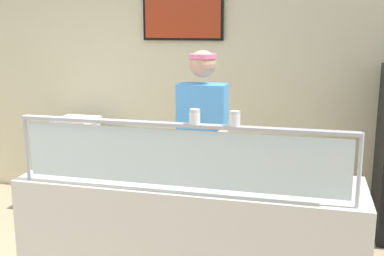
% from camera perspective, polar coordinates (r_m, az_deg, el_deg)
% --- Properties ---
extents(shop_rear_unit, '(6.65, 0.13, 2.70)m').
position_cam_1_polar(shop_rear_unit, '(5.06, 5.57, 5.53)').
color(shop_rear_unit, beige).
rests_on(shop_rear_unit, ground).
extents(serving_counter, '(2.25, 0.66, 0.95)m').
position_cam_1_polar(serving_counter, '(3.33, -0.23, -13.90)').
color(serving_counter, silver).
rests_on(serving_counter, ground).
extents(sneeze_guard, '(2.08, 0.06, 0.43)m').
position_cam_1_polar(sneeze_guard, '(2.82, -1.63, -2.51)').
color(sneeze_guard, '#B2B5BC').
rests_on(sneeze_guard, serving_counter).
extents(pizza_tray, '(0.46, 0.46, 0.04)m').
position_cam_1_polar(pizza_tray, '(3.27, -2.37, -5.13)').
color(pizza_tray, '#9EA0A8').
rests_on(pizza_tray, serving_counter).
extents(pizza_server, '(0.09, 0.28, 0.01)m').
position_cam_1_polar(pizza_server, '(3.26, -3.28, -4.80)').
color(pizza_server, '#ADAFB7').
rests_on(pizza_server, pizza_tray).
extents(parmesan_shaker, '(0.06, 0.06, 0.09)m').
position_cam_1_polar(parmesan_shaker, '(2.76, 0.34, 1.27)').
color(parmesan_shaker, white).
rests_on(parmesan_shaker, sneeze_guard).
extents(pepper_flake_shaker, '(0.06, 0.06, 0.09)m').
position_cam_1_polar(pepper_flake_shaker, '(2.71, 5.18, 1.02)').
color(pepper_flake_shaker, white).
rests_on(pepper_flake_shaker, sneeze_guard).
extents(worker_figure, '(0.41, 0.50, 1.76)m').
position_cam_1_polar(worker_figure, '(3.79, 1.29, -2.10)').
color(worker_figure, '#23232D').
rests_on(worker_figure, ground).
extents(prep_shelf, '(0.70, 0.55, 0.80)m').
position_cam_1_polar(prep_shelf, '(5.31, -13.50, -5.01)').
color(prep_shelf, '#B7BABF').
rests_on(prep_shelf, ground).
extents(pizza_box_stack, '(0.43, 0.41, 0.18)m').
position_cam_1_polar(pizza_box_stack, '(5.19, -13.82, 0.20)').
color(pizza_box_stack, silver).
rests_on(pizza_box_stack, prep_shelf).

